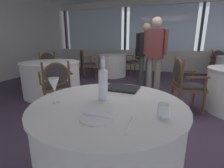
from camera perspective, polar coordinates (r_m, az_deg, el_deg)
ground_plane at (r=3.19m, az=11.76°, el=-8.02°), size 13.98×13.98×0.00m
window_wall_far at (r=6.98m, az=16.31°, el=13.38°), size 9.13×0.14×2.78m
foreground_table at (r=1.44m, az=-1.15°, el=-20.87°), size 1.17×1.17×0.76m
side_plate at (r=1.03m, az=-5.52°, el=-11.41°), size 0.20×0.20×0.01m
butter_knife at (r=1.02m, az=-5.52°, el=-11.15°), size 0.18×0.02×0.00m
dinner_fork at (r=0.95m, az=6.33°, el=-13.90°), size 0.02×0.21×0.00m
water_bottle at (r=1.29m, az=-3.10°, el=0.57°), size 0.07×0.07×0.35m
wine_glass at (r=1.27m, az=-19.50°, el=-0.51°), size 0.08×0.08×0.20m
water_tumbler at (r=1.08m, az=17.41°, el=-8.68°), size 0.07×0.07×0.08m
menu_book at (r=1.60m, az=3.44°, el=-1.45°), size 0.33×0.25×0.02m
background_table_0 at (r=4.01m, az=-20.21°, el=1.84°), size 1.29×1.29×0.76m
dining_chair_0_0 at (r=2.94m, az=-18.80°, el=0.50°), size 0.66×0.66×0.90m
dining_chair_0_1 at (r=5.04m, az=-21.35°, el=6.02°), size 0.66×0.66×0.91m
dining_chair_1_1 at (r=3.09m, az=23.74°, el=0.97°), size 0.56×0.61×0.95m
dining_chair_2_1 at (r=6.97m, az=33.15°, el=6.76°), size 0.60×0.55×0.91m
background_table_3 at (r=5.80m, az=-0.02°, el=6.52°), size 1.01×1.01×0.76m
dining_chair_3_0 at (r=5.50m, az=-9.15°, el=7.65°), size 0.65×0.66×0.94m
dining_chair_3_1 at (r=6.19m, az=8.11°, el=8.47°), size 0.65×0.66×0.94m
diner_person_0 at (r=3.82m, az=14.72°, el=10.72°), size 0.52×0.28×1.71m
diner_person_1 at (r=4.60m, az=11.58°, el=11.20°), size 0.52×0.26×1.67m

